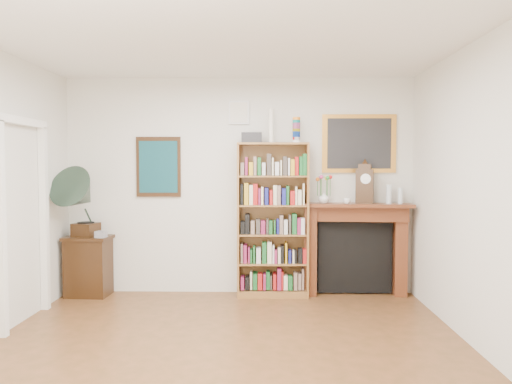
# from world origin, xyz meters

# --- Properties ---
(room) EXTENTS (4.51, 5.01, 2.81)m
(room) POSITION_xyz_m (0.00, 0.00, 1.40)
(room) COLOR #4D3517
(room) RESTS_ON ground
(door_casing) EXTENTS (0.08, 1.02, 2.17)m
(door_casing) POSITION_xyz_m (-2.21, 1.20, 1.26)
(door_casing) COLOR white
(door_casing) RESTS_ON left_wall
(teal_poster) EXTENTS (0.58, 0.04, 0.78)m
(teal_poster) POSITION_xyz_m (-1.05, 2.48, 1.65)
(teal_poster) COLOR black
(teal_poster) RESTS_ON back_wall
(small_picture) EXTENTS (0.26, 0.04, 0.30)m
(small_picture) POSITION_xyz_m (0.00, 2.48, 2.35)
(small_picture) COLOR white
(small_picture) RESTS_ON back_wall
(gilt_painting) EXTENTS (0.95, 0.04, 0.75)m
(gilt_painting) POSITION_xyz_m (1.55, 2.48, 1.95)
(gilt_painting) COLOR gold
(gilt_painting) RESTS_ON back_wall
(bookshelf) EXTENTS (0.91, 0.34, 2.25)m
(bookshelf) POSITION_xyz_m (0.44, 2.32, 1.09)
(bookshelf) COLOR brown
(bookshelf) RESTS_ON floor
(side_cabinet) EXTENTS (0.58, 0.44, 0.77)m
(side_cabinet) POSITION_xyz_m (-1.92, 2.28, 0.38)
(side_cabinet) COLOR black
(side_cabinet) RESTS_ON floor
(fireplace) EXTENTS (1.43, 0.43, 1.19)m
(fireplace) POSITION_xyz_m (1.50, 2.40, 0.70)
(fireplace) COLOR #542413
(fireplace) RESTS_ON floor
(gramophone) EXTENTS (0.70, 0.79, 0.90)m
(gramophone) POSITION_xyz_m (-1.95, 2.14, 1.27)
(gramophone) COLOR black
(gramophone) RESTS_ON side_cabinet
(cd_stack) EXTENTS (0.13, 0.13, 0.08)m
(cd_stack) POSITION_xyz_m (-1.72, 2.17, 0.81)
(cd_stack) COLOR #A8A7B3
(cd_stack) RESTS_ON side_cabinet
(mantel_clock) EXTENTS (0.24, 0.18, 0.50)m
(mantel_clock) POSITION_xyz_m (1.60, 2.35, 1.43)
(mantel_clock) COLOR black
(mantel_clock) RESTS_ON fireplace
(flower_vase) EXTENTS (0.18, 0.18, 0.15)m
(flower_vase) POSITION_xyz_m (1.09, 2.35, 1.26)
(flower_vase) COLOR silver
(flower_vase) RESTS_ON fireplace
(teacup) EXTENTS (0.11, 0.11, 0.07)m
(teacup) POSITION_xyz_m (1.37, 2.26, 1.22)
(teacup) COLOR silver
(teacup) RESTS_ON fireplace
(bottle_left) EXTENTS (0.07, 0.07, 0.24)m
(bottle_left) POSITION_xyz_m (1.91, 2.33, 1.31)
(bottle_left) COLOR silver
(bottle_left) RESTS_ON fireplace
(bottle_right) EXTENTS (0.06, 0.06, 0.20)m
(bottle_right) POSITION_xyz_m (2.05, 2.34, 1.29)
(bottle_right) COLOR silver
(bottle_right) RESTS_ON fireplace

